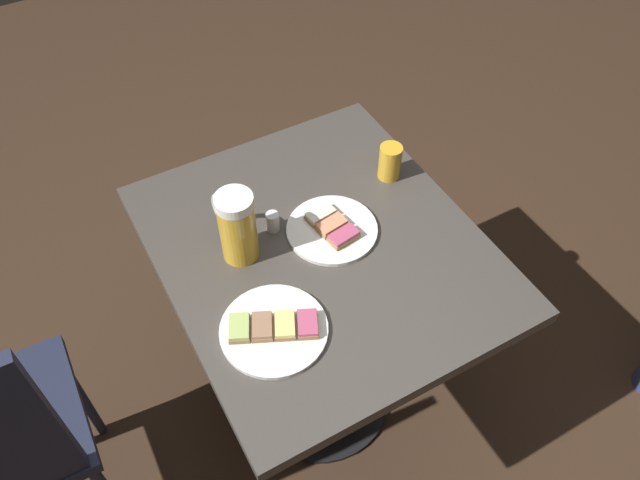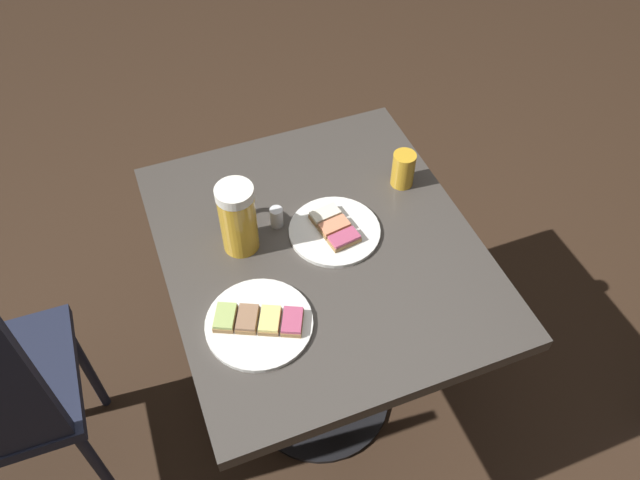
{
  "view_description": "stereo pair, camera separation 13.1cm",
  "coord_description": "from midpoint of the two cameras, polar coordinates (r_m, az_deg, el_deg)",
  "views": [
    {
      "loc": [
        0.82,
        -0.46,
        1.89
      ],
      "look_at": [
        0.0,
        0.0,
        0.78
      ],
      "focal_mm": 35.5,
      "sensor_mm": 36.0,
      "label": 1
    },
    {
      "loc": [
        0.87,
        -0.34,
        1.89
      ],
      "look_at": [
        0.0,
        0.0,
        0.78
      ],
      "focal_mm": 35.5,
      "sensor_mm": 36.0,
      "label": 2
    }
  ],
  "objects": [
    {
      "name": "ground_plane",
      "position": [
        2.1,
        1.84,
        -14.04
      ],
      "size": [
        6.0,
        6.0,
        0.0
      ],
      "primitive_type": "plane",
      "color": "#382619"
    },
    {
      "name": "cafe_table",
      "position": [
        1.59,
        2.37,
        -4.39
      ],
      "size": [
        0.82,
        0.71,
        0.76
      ],
      "color": "black",
      "rests_on": "ground_plane"
    },
    {
      "name": "plate_near",
      "position": [
        1.32,
        -2.69,
        -7.59
      ],
      "size": [
        0.23,
        0.23,
        0.03
      ],
      "color": "white",
      "rests_on": "cafe_table"
    },
    {
      "name": "plate_far",
      "position": [
        1.48,
        3.85,
        0.78
      ],
      "size": [
        0.22,
        0.22,
        0.03
      ],
      "color": "white",
      "rests_on": "cafe_table"
    },
    {
      "name": "beer_mug",
      "position": [
        1.4,
        -4.86,
        1.97
      ],
      "size": [
        0.15,
        0.08,
        0.18
      ],
      "color": "gold",
      "rests_on": "cafe_table"
    },
    {
      "name": "beer_glass_small",
      "position": [
        1.59,
        9.88,
        6.19
      ],
      "size": [
        0.06,
        0.06,
        0.09
      ],
      "primitive_type": "cylinder",
      "color": "gold",
      "rests_on": "cafe_table"
    },
    {
      "name": "salt_shaker",
      "position": [
        1.48,
        -1.42,
        1.95
      ],
      "size": [
        0.03,
        0.03,
        0.05
      ],
      "primitive_type": "cylinder",
      "color": "silver",
      "rests_on": "cafe_table"
    }
  ]
}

